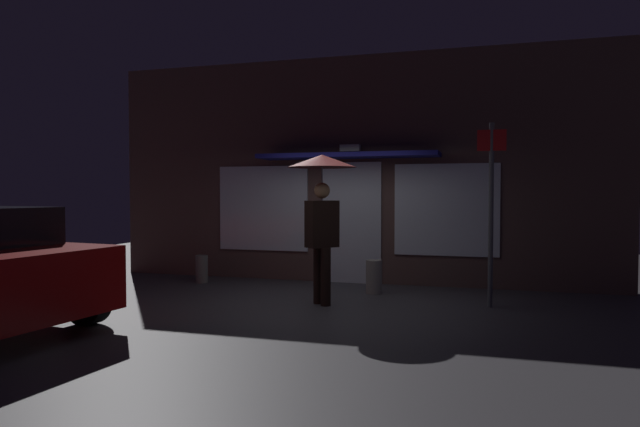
{
  "coord_description": "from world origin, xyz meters",
  "views": [
    {
      "loc": [
        2.4,
        -7.84,
        1.64
      ],
      "look_at": [
        0.03,
        0.09,
        1.34
      ],
      "focal_mm": 31.82,
      "sensor_mm": 36.0,
      "label": 1
    }
  ],
  "objects_px": {
    "person_with_umbrella": "(322,191)",
    "sidewalk_bollard_2": "(202,269)",
    "street_sign_post": "(491,204)",
    "sidewalk_bollard": "(374,277)"
  },
  "relations": [
    {
      "from": "sidewalk_bollard_2",
      "to": "person_with_umbrella",
      "type": "bearing_deg",
      "value": -26.21
    },
    {
      "from": "sidewalk_bollard",
      "to": "sidewalk_bollard_2",
      "type": "height_order",
      "value": "sidewalk_bollard"
    },
    {
      "from": "street_sign_post",
      "to": "sidewalk_bollard_2",
      "type": "height_order",
      "value": "street_sign_post"
    },
    {
      "from": "person_with_umbrella",
      "to": "sidewalk_bollard_2",
      "type": "distance_m",
      "value": 3.31
    },
    {
      "from": "street_sign_post",
      "to": "sidewalk_bollard",
      "type": "height_order",
      "value": "street_sign_post"
    },
    {
      "from": "person_with_umbrella",
      "to": "street_sign_post",
      "type": "height_order",
      "value": "street_sign_post"
    },
    {
      "from": "person_with_umbrella",
      "to": "street_sign_post",
      "type": "relative_size",
      "value": 0.83
    },
    {
      "from": "person_with_umbrella",
      "to": "sidewalk_bollard_2",
      "type": "relative_size",
      "value": 4.38
    },
    {
      "from": "sidewalk_bollard",
      "to": "sidewalk_bollard_2",
      "type": "xyz_separation_m",
      "value": [
        -3.24,
        0.19,
        -0.02
      ]
    },
    {
      "from": "person_with_umbrella",
      "to": "sidewalk_bollard_2",
      "type": "xyz_separation_m",
      "value": [
        -2.69,
        1.32,
        -1.42
      ]
    }
  ]
}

